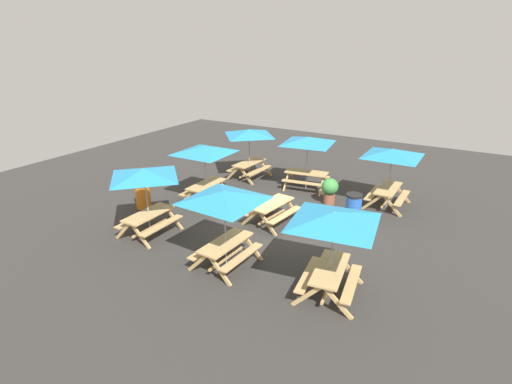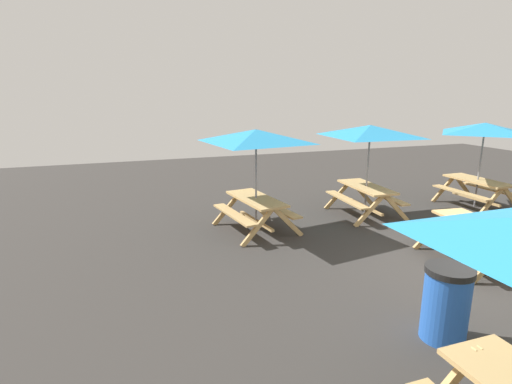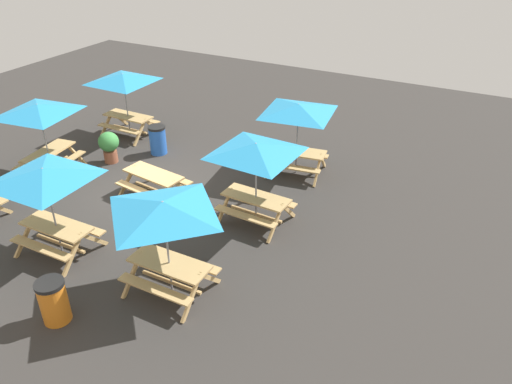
{
  "view_description": "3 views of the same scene",
  "coord_description": "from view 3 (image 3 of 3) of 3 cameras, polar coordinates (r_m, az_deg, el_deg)",
  "views": [
    {
      "loc": [
        11.69,
        6.09,
        6.12
      ],
      "look_at": [
        -0.04,
        -0.74,
        0.9
      ],
      "focal_mm": 28.0,
      "sensor_mm": 36.0,
      "label": 1
    },
    {
      "loc": [
        -4.9,
        6.27,
        3.06
      ],
      "look_at": [
        3.29,
        3.36,
        0.9
      ],
      "focal_mm": 28.0,
      "sensor_mm": 36.0,
      "label": 2
    },
    {
      "loc": [
        8.69,
        -9.64,
        7.45
      ],
      "look_at": [
        3.47,
        0.32,
        0.9
      ],
      "focal_mm": 35.0,
      "sensor_mm": 36.0,
      "label": 3
    }
  ],
  "objects": [
    {
      "name": "trash_bin_blue",
      "position": [
        17.27,
        -11.16,
        5.88
      ],
      "size": [
        0.59,
        0.59,
        0.98
      ],
      "color": "blue",
      "rests_on": "ground"
    },
    {
      "name": "ground_plane",
      "position": [
        14.97,
        -12.42,
        -0.41
      ],
      "size": [
        28.31,
        28.31,
        0.0
      ],
      "primitive_type": "plane",
      "color": "#33302D",
      "rests_on": "ground"
    },
    {
      "name": "potted_plant_0",
      "position": [
        16.98,
        -16.45,
        5.18
      ],
      "size": [
        0.66,
        0.66,
        1.05
      ],
      "color": "#935138",
      "rests_on": "ground"
    },
    {
      "name": "picnic_table_2",
      "position": [
        15.1,
        4.84,
        8.91
      ],
      "size": [
        2.8,
        2.8,
        2.34
      ],
      "rotation": [
        0.0,
        0.0,
        0.14
      ],
      "color": "tan",
      "rests_on": "ground"
    },
    {
      "name": "picnic_table_5",
      "position": [
        18.45,
        -14.91,
        12.01
      ],
      "size": [
        2.83,
        2.83,
        2.34
      ],
      "rotation": [
        0.0,
        0.0,
        -0.01
      ],
      "color": "tan",
      "rests_on": "ground"
    },
    {
      "name": "trash_bin_orange",
      "position": [
        11.06,
        -22.12,
        -11.47
      ],
      "size": [
        0.59,
        0.59,
        0.98
      ],
      "color": "orange",
      "rests_on": "ground"
    },
    {
      "name": "picnic_table_0",
      "position": [
        12.5,
        0.0,
        4.31
      ],
      "size": [
        2.82,
        2.82,
        2.34
      ],
      "rotation": [
        0.0,
        0.0,
        -0.05
      ],
      "color": "tan",
      "rests_on": "ground"
    },
    {
      "name": "picnic_table_3",
      "position": [
        12.28,
        -22.96,
        1.24
      ],
      "size": [
        2.83,
        2.83,
        2.34
      ],
      "rotation": [
        0.0,
        0.0,
        0.01
      ],
      "color": "tan",
      "rests_on": "ground"
    },
    {
      "name": "picnic_table_7",
      "position": [
        10.25,
        -10.48,
        -2.56
      ],
      "size": [
        2.0,
        2.0,
        2.34
      ],
      "rotation": [
        0.0,
        0.0,
        0.0
      ],
      "color": "tan",
      "rests_on": "ground"
    },
    {
      "name": "picnic_table_6",
      "position": [
        14.6,
        -11.6,
        1.41
      ],
      "size": [
        1.96,
        1.73,
        0.81
      ],
      "rotation": [
        0.0,
        0.0,
        -0.13
      ],
      "color": "tan",
      "rests_on": "ground"
    },
    {
      "name": "picnic_table_4",
      "position": [
        16.35,
        -23.54,
        8.17
      ],
      "size": [
        2.8,
        2.8,
        2.34
      ],
      "rotation": [
        0.0,
        0.0,
        1.71
      ],
      "color": "tan",
      "rests_on": "ground"
    }
  ]
}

